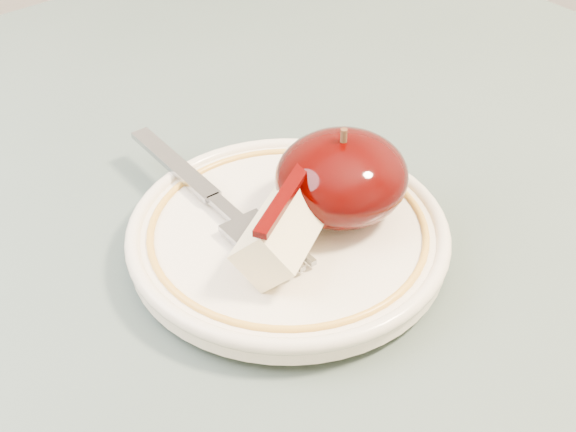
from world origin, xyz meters
TOP-DOWN VIEW (x-y plane):
  - table at (0.00, 0.00)m, footprint 0.90×0.90m
  - plate at (0.03, 0.03)m, footprint 0.19×0.19m
  - apple_half at (0.07, 0.02)m, footprint 0.08×0.08m
  - apple_wedge at (0.02, 0.02)m, footprint 0.10×0.08m
  - fork at (0.01, 0.07)m, footprint 0.03×0.17m

SIDE VIEW (x-z plane):
  - table at x=0.00m, z-range 0.29..1.04m
  - plate at x=0.03m, z-range 0.75..0.77m
  - fork at x=0.01m, z-range 0.77..0.78m
  - apple_wedge at x=0.02m, z-range 0.77..0.81m
  - apple_half at x=0.07m, z-range 0.76..0.82m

